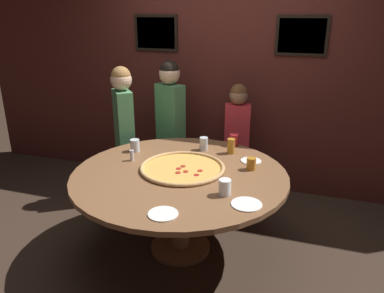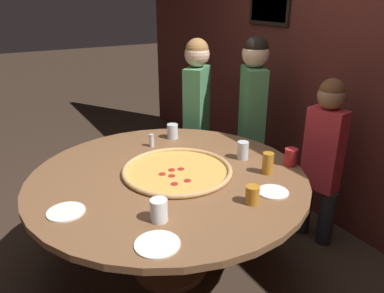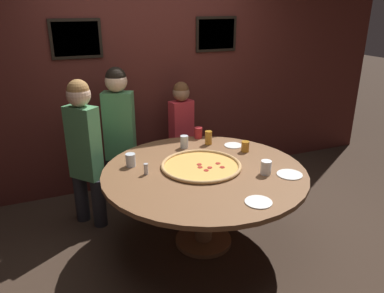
# 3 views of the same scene
# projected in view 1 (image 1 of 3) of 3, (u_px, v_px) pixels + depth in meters

# --- Properties ---
(ground_plane) EXTENTS (24.00, 24.00, 0.00)m
(ground_plane) POSITION_uv_depth(u_px,v_px,m) (181.00, 248.00, 3.32)
(ground_plane) COLOR #38281E
(back_wall) EXTENTS (6.40, 0.08, 2.60)m
(back_wall) POSITION_uv_depth(u_px,v_px,m) (224.00, 75.00, 4.20)
(back_wall) COLOR #4C1E19
(back_wall) RESTS_ON ground_plane
(dining_table) EXTENTS (1.77, 1.77, 0.74)m
(dining_table) POSITION_uv_depth(u_px,v_px,m) (180.00, 185.00, 3.11)
(dining_table) COLOR brown
(dining_table) RESTS_ON ground_plane
(giant_pizza) EXTENTS (0.71, 0.71, 0.03)m
(giant_pizza) POSITION_uv_depth(u_px,v_px,m) (182.00, 168.00, 3.13)
(giant_pizza) COLOR #E5A84C
(giant_pizza) RESTS_ON dining_table
(drink_cup_front_edge) EXTENTS (0.08, 0.08, 0.10)m
(drink_cup_front_edge) POSITION_uv_depth(u_px,v_px,m) (251.00, 164.00, 3.11)
(drink_cup_front_edge) COLOR #BC7A23
(drink_cup_front_edge) RESTS_ON dining_table
(drink_cup_by_shaker) EXTENTS (0.07, 0.07, 0.14)m
(drink_cup_by_shaker) POSITION_uv_depth(u_px,v_px,m) (231.00, 146.00, 3.46)
(drink_cup_by_shaker) COLOR #BC7A23
(drink_cup_by_shaker) RESTS_ON dining_table
(drink_cup_far_left) EXTENTS (0.09, 0.09, 0.12)m
(drink_cup_far_left) POSITION_uv_depth(u_px,v_px,m) (225.00, 187.00, 2.67)
(drink_cup_far_left) COLOR white
(drink_cup_far_left) RESTS_ON dining_table
(drink_cup_near_left) EXTENTS (0.08, 0.08, 0.13)m
(drink_cup_near_left) POSITION_uv_depth(u_px,v_px,m) (204.00, 144.00, 3.54)
(drink_cup_near_left) COLOR silver
(drink_cup_near_left) RESTS_ON dining_table
(drink_cup_far_right) EXTENTS (0.09, 0.09, 0.12)m
(drink_cup_far_right) POSITION_uv_depth(u_px,v_px,m) (234.00, 140.00, 3.66)
(drink_cup_far_right) COLOR #B22328
(drink_cup_far_right) RESTS_ON dining_table
(drink_cup_centre_back) EXTENTS (0.09, 0.09, 0.12)m
(drink_cup_centre_back) POSITION_uv_depth(u_px,v_px,m) (135.00, 145.00, 3.51)
(drink_cup_centre_back) COLOR silver
(drink_cup_centre_back) RESTS_ON dining_table
(white_plate_right_side) EXTENTS (0.21, 0.21, 0.01)m
(white_plate_right_side) POSITION_uv_depth(u_px,v_px,m) (246.00, 204.00, 2.56)
(white_plate_right_side) COLOR white
(white_plate_right_side) RESTS_ON dining_table
(white_plate_near_front) EXTENTS (0.20, 0.20, 0.01)m
(white_plate_near_front) POSITION_uv_depth(u_px,v_px,m) (163.00, 214.00, 2.44)
(white_plate_near_front) COLOR white
(white_plate_near_front) RESTS_ON dining_table
(white_plate_far_back) EXTENTS (0.18, 0.18, 0.01)m
(white_plate_far_back) POSITION_uv_depth(u_px,v_px,m) (251.00, 161.00, 3.30)
(white_plate_far_back) COLOR white
(white_plate_far_back) RESTS_ON dining_table
(condiment_shaker) EXTENTS (0.04, 0.04, 0.10)m
(condiment_shaker) POSITION_uv_depth(u_px,v_px,m) (132.00, 155.00, 3.30)
(condiment_shaker) COLOR silver
(condiment_shaker) RESTS_ON dining_table
(diner_far_right) EXTENTS (0.33, 0.19, 1.28)m
(diner_far_right) POSITION_uv_depth(u_px,v_px,m) (237.00, 135.00, 4.04)
(diner_far_right) COLOR #232328
(diner_far_right) RESTS_ON ground_plane
(diner_side_left) EXTENTS (0.34, 0.36, 1.46)m
(diner_side_left) POSITION_uv_depth(u_px,v_px,m) (124.00, 126.00, 3.98)
(diner_side_left) COLOR #232328
(diner_side_left) RESTS_ON ground_plane
(diner_far_left) EXTENTS (0.40, 0.28, 1.50)m
(diner_far_left) POSITION_uv_depth(u_px,v_px,m) (170.00, 120.00, 4.13)
(diner_far_left) COLOR #232328
(diner_far_left) RESTS_ON ground_plane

